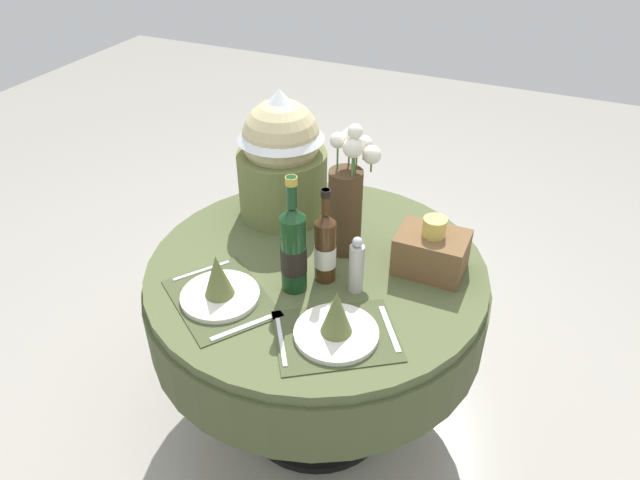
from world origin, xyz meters
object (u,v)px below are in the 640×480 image
object	(u,v)px
wine_bottle_centre	(325,247)
woven_basket_side_right	(431,251)
dining_table	(317,300)
place_setting_right	(336,324)
wine_bottle_left	(293,249)
pepper_mill	(356,266)
gift_tub_back_left	(282,151)
place_setting_left	(219,287)
flower_vase	(348,196)

from	to	relation	value
wine_bottle_centre	woven_basket_side_right	size ratio (longest dim) A/B	1.47
dining_table	place_setting_right	xyz separation A→B (m)	(0.19, -0.28, 0.20)
wine_bottle_left	woven_basket_side_right	xyz separation A→B (m)	(0.36, 0.26, -0.07)
dining_table	wine_bottle_left	distance (m)	0.33
wine_bottle_centre	pepper_mill	xyz separation A→B (m)	(0.11, -0.02, -0.03)
woven_basket_side_right	dining_table	bearing A→B (deg)	-160.08
pepper_mill	gift_tub_back_left	size ratio (longest dim) A/B	0.41
place_setting_right	wine_bottle_centre	xyz separation A→B (m)	(-0.13, 0.23, 0.07)
wine_bottle_left	wine_bottle_centre	size ratio (longest dim) A/B	1.20
place_setting_right	woven_basket_side_right	xyz separation A→B (m)	(0.16, 0.41, 0.03)
dining_table	place_setting_left	world-z (taller)	place_setting_left
wine_bottle_left	pepper_mill	size ratio (longest dim) A/B	1.99
wine_bottle_left	woven_basket_side_right	size ratio (longest dim) A/B	1.77
dining_table	woven_basket_side_right	world-z (taller)	woven_basket_side_right
wine_bottle_centre	pepper_mill	world-z (taller)	wine_bottle_centre
place_setting_left	gift_tub_back_left	distance (m)	0.57
place_setting_right	wine_bottle_centre	world-z (taller)	wine_bottle_centre
place_setting_left	pepper_mill	world-z (taller)	pepper_mill
dining_table	flower_vase	world-z (taller)	flower_vase
flower_vase	woven_basket_side_right	distance (m)	0.32
place_setting_right	gift_tub_back_left	size ratio (longest dim) A/B	0.90
place_setting_left	wine_bottle_left	distance (m)	0.25
place_setting_left	wine_bottle_centre	world-z (taller)	wine_bottle_centre
flower_vase	wine_bottle_left	distance (m)	0.27
place_setting_left	gift_tub_back_left	size ratio (longest dim) A/B	0.90
dining_table	wine_bottle_left	world-z (taller)	wine_bottle_left
place_setting_left	dining_table	bearing A→B (deg)	54.69
place_setting_left	wine_bottle_centre	size ratio (longest dim) A/B	1.33
place_setting_right	pepper_mill	bearing A→B (deg)	96.58
wine_bottle_centre	woven_basket_side_right	bearing A→B (deg)	31.63
place_setting_left	wine_bottle_left	bearing A→B (deg)	38.12
flower_vase	place_setting_right	bearing A→B (deg)	-71.85
pepper_mill	woven_basket_side_right	world-z (taller)	pepper_mill
wine_bottle_left	dining_table	bearing A→B (deg)	83.78
dining_table	woven_basket_side_right	bearing A→B (deg)	19.92
dining_table	gift_tub_back_left	bearing A→B (deg)	134.36
wine_bottle_left	wine_bottle_centre	xyz separation A→B (m)	(0.07, 0.08, -0.03)
dining_table	wine_bottle_centre	size ratio (longest dim) A/B	3.52
pepper_mill	place_setting_left	bearing A→B (deg)	-149.98
place_setting_left	flower_vase	bearing A→B (deg)	58.01
place_setting_right	flower_vase	xyz separation A→B (m)	(-0.13, 0.41, 0.16)
dining_table	flower_vase	size ratio (longest dim) A/B	2.45
dining_table	place_setting_right	world-z (taller)	place_setting_right
wine_bottle_centre	woven_basket_side_right	distance (m)	0.34
wine_bottle_left	woven_basket_side_right	distance (m)	0.45
place_setting_right	wine_bottle_centre	size ratio (longest dim) A/B	1.32
pepper_mill	woven_basket_side_right	size ratio (longest dim) A/B	0.89
dining_table	place_setting_left	distance (m)	0.39
gift_tub_back_left	wine_bottle_left	bearing A→B (deg)	-58.98
flower_vase	gift_tub_back_left	xyz separation A→B (m)	(-0.30, 0.13, 0.04)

